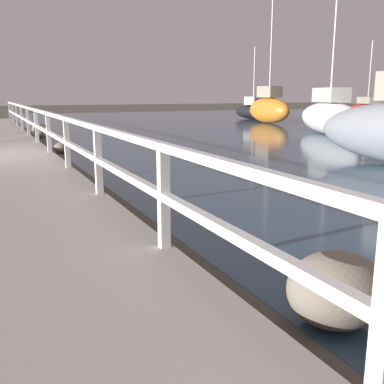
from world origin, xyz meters
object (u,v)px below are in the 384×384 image
Objects in this scene: sailboat_black at (253,110)px; sailboat_orange at (269,108)px; sailboat_white at (330,116)px; sailboat_red at (367,109)px.

sailboat_orange reaches higher than sailboat_black.
sailboat_white is 1.07× the size of sailboat_red.
sailboat_red is (12.09, 9.56, -0.20)m from sailboat_white.
sailboat_black is at bearing 90.48° from sailboat_white.
sailboat_orange reaches higher than sailboat_red.
sailboat_red is at bearing 55.68° from sailboat_white.
sailboat_orange is 1.35× the size of sailboat_red.
sailboat_red reaches higher than sailboat_black.
sailboat_white reaches higher than sailboat_black.
sailboat_black is at bearing -175.68° from sailboat_red.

